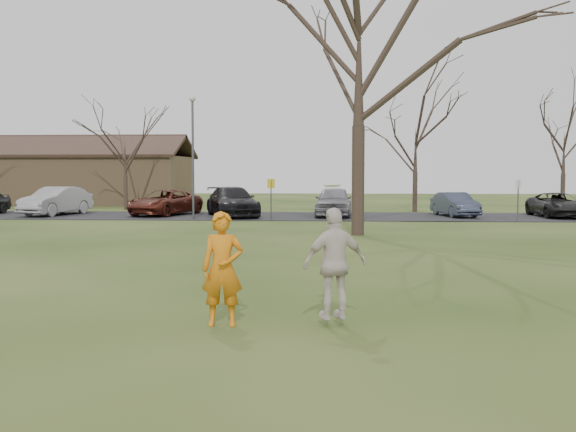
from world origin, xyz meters
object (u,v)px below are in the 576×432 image
object	(u,v)px
catching_play	(335,263)
big_tree	(359,52)
player_defender	(223,269)
car_1	(56,201)
car_5	(455,204)
car_2	(165,203)
car_4	(334,201)
building	(52,178)
car_3	(232,202)
lamp_post	(193,141)
car_6	(557,205)

from	to	relation	value
catching_play	big_tree	size ratio (longest dim) A/B	0.16
player_defender	big_tree	xyz separation A→B (m)	(2.80, 15.17, 6.07)
car_1	car_5	bearing A→B (deg)	15.28
car_2	big_tree	bearing A→B (deg)	-25.80
car_2	car_4	bearing A→B (deg)	17.87
building	car_5	bearing A→B (deg)	-24.86
car_3	building	bearing A→B (deg)	119.84
car_2	car_3	size ratio (longest dim) A/B	0.92
player_defender	lamp_post	world-z (taller)	lamp_post
car_5	lamp_post	distance (m)	14.24
car_1	car_3	world-z (taller)	car_3
car_4	player_defender	bearing A→B (deg)	-91.95
player_defender	lamp_post	size ratio (longest dim) A/B	0.30
car_3	catching_play	size ratio (longest dim) A/B	2.45
player_defender	car_4	distance (m)	25.22
building	lamp_post	world-z (taller)	lamp_post
car_6	building	distance (m)	35.36
lamp_post	building	bearing A→B (deg)	132.09
car_1	catching_play	xyz separation A→B (m)	(15.18, -25.01, 0.22)
car_4	building	bearing A→B (deg)	150.71
car_2	lamp_post	world-z (taller)	lamp_post
player_defender	building	world-z (taller)	building
car_6	car_4	bearing A→B (deg)	178.65
car_6	lamp_post	bearing A→B (deg)	-174.07
catching_play	lamp_post	xyz separation A→B (m)	(-7.02, 22.62, 2.94)
player_defender	car_6	xyz separation A→B (m)	(13.68, 25.25, -0.25)
car_1	player_defender	bearing A→B (deg)	-47.51
car_5	car_3	bearing A→B (deg)	170.63
car_3	car_4	bearing A→B (deg)	-14.47
catching_play	lamp_post	world-z (taller)	lamp_post
player_defender	car_1	distance (m)	28.40
car_6	building	bearing A→B (deg)	156.70
car_4	lamp_post	distance (m)	8.15
building	big_tree	xyz separation A→B (m)	(22.00, -23.00, 5.07)
big_tree	car_1	bearing A→B (deg)	148.53
car_6	lamp_post	world-z (taller)	lamp_post
player_defender	lamp_post	xyz separation A→B (m)	(-5.20, 22.67, 3.04)
car_3	lamp_post	xyz separation A→B (m)	(-1.69, -2.00, 3.15)
car_2	car_6	world-z (taller)	car_2
big_tree	car_3	bearing A→B (deg)	123.58
car_4	catching_play	size ratio (longest dim) A/B	2.13
big_tree	catching_play	bearing A→B (deg)	-93.70
car_6	lamp_post	size ratio (longest dim) A/B	0.73
car_3	big_tree	world-z (taller)	big_tree
car_4	building	world-z (taller)	building
catching_play	big_tree	bearing A→B (deg)	86.30
car_1	building	distance (m)	14.40
car_4	car_1	bearing A→B (deg)	-177.29
player_defender	car_3	distance (m)	24.92
car_3	car_1	bearing A→B (deg)	158.30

